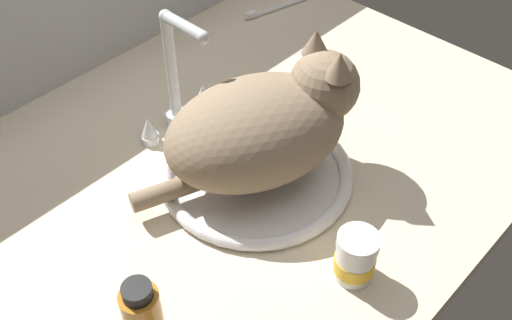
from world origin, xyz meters
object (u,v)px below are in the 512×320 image
Objects in this scene: toothbrush at (275,8)px; pill_bottle at (355,258)px; sink_basin at (256,173)px; faucet at (177,86)px; amber_bottle at (143,317)px; cat at (269,124)px.

pill_bottle is at bearing -129.32° from toothbrush.
toothbrush is at bearing 38.48° from sink_basin.
faucet is 43.34cm from amber_bottle.
cat is 3.10× the size of amber_bottle.
faucet is 1.94× the size of amber_bottle.
cat is (2.07, -0.78, 9.98)cm from sink_basin.
cat reaches higher than amber_bottle.
amber_bottle is 86.22cm from toothbrush.
cat is at bearing -139.46° from toothbrush.
faucet is 43.27cm from pill_bottle.
sink_basin is at bearing 78.75° from pill_bottle.
cat is 24.96cm from pill_bottle.
pill_bottle is at bearing -101.25° from sink_basin.
faucet is 0.62× the size of cat.
pill_bottle reaches higher than toothbrush.
sink_basin is 20.69cm from faucet.
toothbrush is (42.22, 14.64, -8.72)cm from faucet.
faucet is 1.42× the size of toothbrush.
sink_basin is 0.85× the size of cat.
cat is at bearing -83.99° from faucet.
faucet is 19.87cm from cat.
amber_bottle is at bearing -137.54° from faucet.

